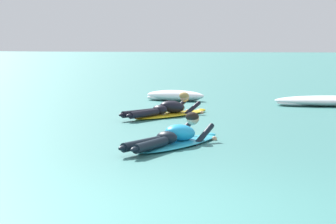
% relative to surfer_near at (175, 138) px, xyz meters
% --- Properties ---
extents(ground_plane, '(120.00, 120.00, 0.00)m').
position_rel_surfer_near_xyz_m(ground_plane, '(0.42, 5.89, -0.14)').
color(ground_plane, '#387A75').
extents(surfer_near, '(1.42, 2.51, 0.55)m').
position_rel_surfer_near_xyz_m(surfer_near, '(0.00, 0.00, 0.00)').
color(surfer_near, '#2DB2D1').
rests_on(surfer_near, ground).
extents(surfer_far, '(1.78, 2.43, 0.54)m').
position_rel_surfer_near_xyz_m(surfer_far, '(-0.68, 3.96, -0.00)').
color(surfer_far, yellow).
rests_on(surfer_far, ground).
extents(whitewater_front, '(2.85, 1.17, 0.25)m').
position_rel_surfer_near_xyz_m(whitewater_front, '(3.03, 6.79, -0.02)').
color(whitewater_front, white).
rests_on(whitewater_front, ground).
extents(whitewater_mid_left, '(1.72, 1.02, 0.28)m').
position_rel_surfer_near_xyz_m(whitewater_mid_left, '(-0.99, 7.59, -0.00)').
color(whitewater_mid_left, white).
rests_on(whitewater_mid_left, ground).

